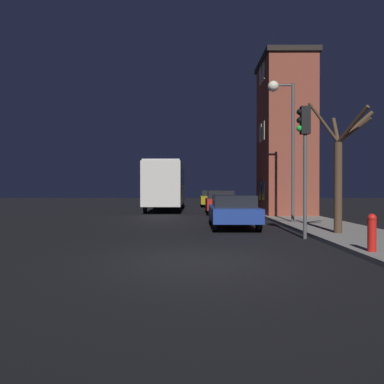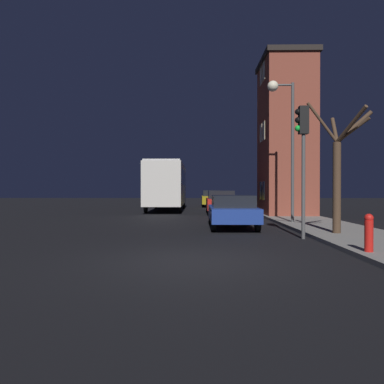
{
  "view_description": "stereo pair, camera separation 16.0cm",
  "coord_description": "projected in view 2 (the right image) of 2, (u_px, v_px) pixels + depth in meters",
  "views": [
    {
      "loc": [
        -0.02,
        -8.49,
        1.61
      ],
      "look_at": [
        -0.17,
        11.42,
        1.47
      ],
      "focal_mm": 35.0,
      "sensor_mm": 36.0,
      "label": 1
    },
    {
      "loc": [
        0.14,
        -8.49,
        1.61
      ],
      "look_at": [
        -0.17,
        11.42,
        1.47
      ],
      "focal_mm": 35.0,
      "sensor_mm": 36.0,
      "label": 2
    }
  ],
  "objects": [
    {
      "name": "car_near_lane",
      "position": [
        232.0,
        210.0,
        15.53
      ],
      "size": [
        1.86,
        4.32,
        1.37
      ],
      "color": "navy",
      "rests_on": "ground"
    },
    {
      "name": "streetlamp",
      "position": [
        283.0,
        119.0,
        17.01
      ],
      "size": [
        1.22,
        0.49,
        6.43
      ],
      "color": "#4C4C4C",
      "rests_on": "sidewalk"
    },
    {
      "name": "bus",
      "position": [
        167.0,
        182.0,
        28.25
      ],
      "size": [
        2.57,
        9.14,
        3.57
      ],
      "color": "beige",
      "rests_on": "ground"
    },
    {
      "name": "car_mid_lane",
      "position": [
        221.0,
        202.0,
        24.35
      ],
      "size": [
        1.82,
        4.12,
        1.52
      ],
      "color": "#B21E19",
      "rests_on": "ground"
    },
    {
      "name": "brick_building",
      "position": [
        286.0,
        136.0,
        22.57
      ],
      "size": [
        3.02,
        4.38,
        9.38
      ],
      "color": "brown",
      "rests_on": "sidewalk"
    },
    {
      "name": "traffic_light",
      "position": [
        303.0,
        144.0,
        12.12
      ],
      "size": [
        0.43,
        0.24,
        4.31
      ],
      "color": "#4C4C4C",
      "rests_on": "ground"
    },
    {
      "name": "car_far_lane",
      "position": [
        211.0,
        198.0,
        34.62
      ],
      "size": [
        1.78,
        4.67,
        1.51
      ],
      "color": "olive",
      "rests_on": "ground"
    },
    {
      "name": "bare_tree",
      "position": [
        339.0,
        169.0,
        12.62
      ],
      "size": [
        2.19,
        1.87,
        4.45
      ],
      "color": "#473323",
      "rests_on": "sidewalk"
    },
    {
      "name": "fire_hydrant",
      "position": [
        369.0,
        232.0,
        8.88
      ],
      "size": [
        0.21,
        0.21,
        0.91
      ],
      "color": "red",
      "rests_on": "sidewalk"
    },
    {
      "name": "ground_plane",
      "position": [
        192.0,
        260.0,
        8.5
      ],
      "size": [
        120.0,
        120.0,
        0.0
      ],
      "primitive_type": "plane",
      "color": "black"
    }
  ]
}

